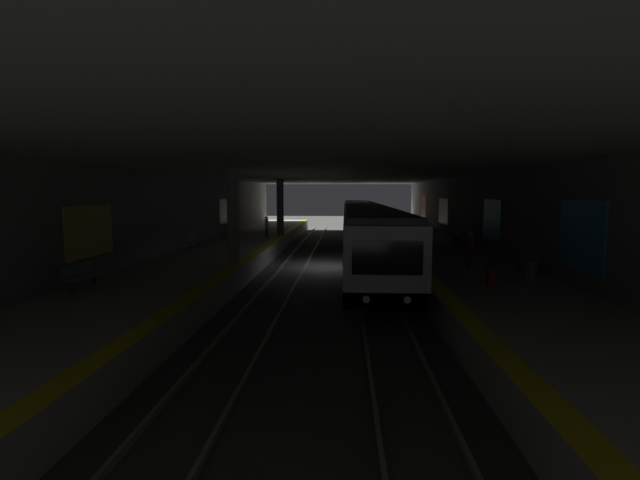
{
  "coord_description": "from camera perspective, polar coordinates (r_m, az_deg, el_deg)",
  "views": [
    {
      "loc": [
        -26.47,
        -0.85,
        4.44
      ],
      "look_at": [
        3.78,
        0.84,
        1.24
      ],
      "focal_mm": 24.89,
      "sensor_mm": 36.0,
      "label": 1
    }
  ],
  "objects": [
    {
      "name": "ground_plane",
      "position": [
        26.86,
        1.35,
        -3.49
      ],
      "size": [
        120.0,
        120.0,
        0.0
      ],
      "primitive_type": "plane",
      "color": "#42423F"
    },
    {
      "name": "track_left",
      "position": [
        26.87,
        6.06,
        -3.35
      ],
      "size": [
        60.0,
        1.53,
        0.16
      ],
      "color": "gray",
      "rests_on": "ground"
    },
    {
      "name": "track_right",
      "position": [
        27.0,
        -3.33,
        -3.27
      ],
      "size": [
        60.0,
        1.53,
        0.16
      ],
      "color": "gray",
      "rests_on": "ground"
    },
    {
      "name": "platform_left",
      "position": [
        27.36,
        15.21,
        -2.41
      ],
      "size": [
        60.0,
        5.3,
        1.06
      ],
      "color": "#A8A59E",
      "rests_on": "ground"
    },
    {
      "name": "platform_right",
      "position": [
        27.77,
        -12.29,
        -2.22
      ],
      "size": [
        60.0,
        5.3,
        1.06
      ],
      "color": "#A8A59E",
      "rests_on": "ground"
    },
    {
      "name": "wall_left",
      "position": [
        27.93,
        21.15,
        2.26
      ],
      "size": [
        60.0,
        0.56,
        5.6
      ],
      "color": "slate",
      "rests_on": "ground"
    },
    {
      "name": "wall_right",
      "position": [
        28.45,
        -18.04,
        2.43
      ],
      "size": [
        60.0,
        0.56,
        5.6
      ],
      "color": "slate",
      "rests_on": "ground"
    },
    {
      "name": "ceiling_slab",
      "position": [
        26.52,
        1.38,
        8.97
      ],
      "size": [
        60.0,
        19.4,
        0.4
      ],
      "color": "beige",
      "rests_on": "wall_left"
    },
    {
      "name": "pillar_near",
      "position": [
        21.06,
        -11.1,
        2.88
      ],
      "size": [
        0.56,
        0.56,
        4.55
      ],
      "color": "gray",
      "rests_on": "platform_right"
    },
    {
      "name": "pillar_far",
      "position": [
        35.88,
        -5.14,
        4.23
      ],
      "size": [
        0.56,
        0.56,
        4.55
      ],
      "color": "gray",
      "rests_on": "platform_right"
    },
    {
      "name": "metro_train",
      "position": [
        33.8,
        5.49,
        1.91
      ],
      "size": [
        39.45,
        2.83,
        3.49
      ],
      "color": "#B7BCC6",
      "rests_on": "track_left"
    },
    {
      "name": "bench_left_near",
      "position": [
        20.64,
        25.06,
        -2.53
      ],
      "size": [
        1.7,
        0.47,
        0.86
      ],
      "color": "#262628",
      "rests_on": "platform_left"
    },
    {
      "name": "bench_left_mid",
      "position": [
        31.84,
        17.16,
        0.6
      ],
      "size": [
        1.7,
        0.47,
        0.86
      ],
      "color": "#262628",
      "rests_on": "platform_left"
    },
    {
      "name": "bench_left_far",
      "position": [
        38.84,
        14.61,
        1.6
      ],
      "size": [
        1.7,
        0.47,
        0.86
      ],
      "color": "#262628",
      "rests_on": "platform_left"
    },
    {
      "name": "bench_right_near",
      "position": [
        17.96,
        -28.42,
        -3.89
      ],
      "size": [
        1.7,
        0.47,
        0.86
      ],
      "color": "#262628",
      "rests_on": "platform_right"
    },
    {
      "name": "bench_right_mid",
      "position": [
        28.49,
        -16.04,
        0.02
      ],
      "size": [
        1.7,
        0.47,
        0.86
      ],
      "color": "#262628",
      "rests_on": "platform_right"
    },
    {
      "name": "bench_right_far",
      "position": [
        37.9,
        -11.14,
        1.58
      ],
      "size": [
        1.7,
        0.47,
        0.86
      ],
      "color": "#262628",
      "rests_on": "platform_right"
    },
    {
      "name": "person_waiting_near",
      "position": [
        34.41,
        -6.88,
        1.81
      ],
      "size": [
        0.6,
        0.22,
        1.63
      ],
      "color": "#353535",
      "rests_on": "platform_right"
    },
    {
      "name": "person_walking_mid",
      "position": [
        21.21,
        18.65,
        -0.95
      ],
      "size": [
        0.6,
        0.23,
        1.71
      ],
      "color": "#393939",
      "rests_on": "platform_left"
    },
    {
      "name": "suitcase_rolling",
      "position": [
        17.4,
        21.06,
        -4.55
      ],
      "size": [
        0.34,
        0.22,
        0.94
      ],
      "color": "maroon",
      "rests_on": "platform_left"
    },
    {
      "name": "backpack_on_floor",
      "position": [
        32.32,
        12.95,
        0.21
      ],
      "size": [
        0.3,
        0.2,
        0.4
      ],
      "color": "black",
      "rests_on": "platform_left"
    },
    {
      "name": "trash_bin",
      "position": [
        18.37,
        25.45,
        -3.85
      ],
      "size": [
        0.44,
        0.44,
        0.85
      ],
      "color": "#595B5E",
      "rests_on": "platform_left"
    }
  ]
}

